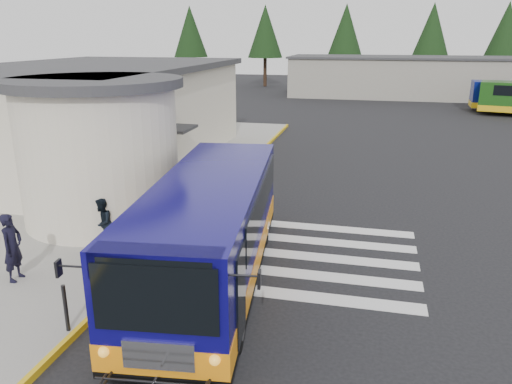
% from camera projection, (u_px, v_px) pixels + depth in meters
% --- Properties ---
extents(ground, '(140.00, 140.00, 0.00)m').
position_uv_depth(ground, '(301.00, 245.00, 15.60)').
color(ground, black).
rests_on(ground, ground).
extents(sidewalk, '(10.00, 34.00, 0.15)m').
position_uv_depth(sidewalk, '(105.00, 187.00, 21.26)').
color(sidewalk, gray).
rests_on(sidewalk, ground).
extents(curb_strip, '(0.12, 34.00, 0.16)m').
position_uv_depth(curb_strip, '(216.00, 195.00, 20.18)').
color(curb_strip, gold).
rests_on(curb_strip, ground).
extents(station_building, '(12.70, 18.70, 4.80)m').
position_uv_depth(station_building, '(97.00, 117.00, 23.62)').
color(station_building, beige).
rests_on(station_building, ground).
extents(crosswalk, '(8.00, 5.35, 0.01)m').
position_uv_depth(crosswalk, '(281.00, 253.00, 14.97)').
color(crosswalk, silver).
rests_on(crosswalk, ground).
extents(depot_building, '(26.40, 8.40, 4.20)m').
position_uv_depth(depot_building, '(415.00, 77.00, 52.68)').
color(depot_building, gray).
rests_on(depot_building, ground).
extents(tree_line, '(58.40, 4.40, 10.00)m').
position_uv_depth(tree_line, '(417.00, 31.00, 58.65)').
color(tree_line, black).
rests_on(tree_line, ground).
extents(transit_bus, '(4.08, 10.06, 2.78)m').
position_uv_depth(transit_bus, '(210.00, 234.00, 12.94)').
color(transit_bus, '#0D085E').
rests_on(transit_bus, ground).
extents(pedestrian_a, '(0.48, 0.69, 1.82)m').
position_uv_depth(pedestrian_a, '(12.00, 247.00, 12.80)').
color(pedestrian_a, black).
rests_on(pedestrian_a, sidewalk).
extents(pedestrian_b, '(0.77, 0.88, 1.52)m').
position_uv_depth(pedestrian_b, '(102.00, 223.00, 14.91)').
color(pedestrian_b, black).
rests_on(pedestrian_b, sidewalk).
extents(bollard, '(0.09, 0.09, 1.08)m').
position_uv_depth(bollard, '(66.00, 308.00, 10.65)').
color(bollard, black).
rests_on(bollard, sidewalk).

